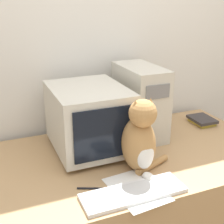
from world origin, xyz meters
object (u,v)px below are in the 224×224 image
(crt_monitor, at_px, (89,118))
(pen, at_px, (91,188))
(cat, at_px, (140,140))
(book_stack, at_px, (202,120))
(keyboard, at_px, (133,193))
(computer_tower, at_px, (140,101))

(crt_monitor, bearing_deg, pen, -107.66)
(crt_monitor, xyz_separation_m, cat, (0.16, -0.31, -0.02))
(pen, bearing_deg, crt_monitor, 72.34)
(crt_monitor, distance_m, pen, 0.44)
(book_stack, bearing_deg, crt_monitor, -175.88)
(crt_monitor, relative_size, book_stack, 2.67)
(keyboard, distance_m, cat, 0.27)
(pen, bearing_deg, computer_tower, 43.61)
(pen, bearing_deg, cat, 13.49)
(keyboard, xyz_separation_m, book_stack, (0.80, 0.55, 0.01))
(cat, distance_m, pen, 0.33)
(crt_monitor, distance_m, computer_tower, 0.36)
(book_stack, bearing_deg, cat, -151.16)
(cat, bearing_deg, computer_tower, 63.98)
(computer_tower, relative_size, pen, 3.53)
(crt_monitor, xyz_separation_m, book_stack, (0.83, 0.06, -0.17))
(keyboard, distance_m, book_stack, 0.97)
(crt_monitor, height_order, keyboard, crt_monitor)
(computer_tower, bearing_deg, keyboard, -119.31)
(cat, relative_size, pen, 3.13)
(book_stack, xyz_separation_m, pen, (-0.96, -0.44, -0.02))
(keyboard, bearing_deg, crt_monitor, 94.42)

